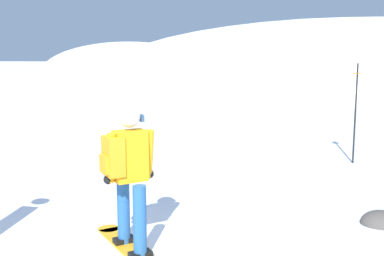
% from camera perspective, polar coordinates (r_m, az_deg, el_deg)
% --- Properties ---
extents(ridge_peak_main, '(43.36, 39.02, 10.44)m').
position_cam_1_polar(ridge_peak_main, '(42.51, 18.07, 5.32)').
color(ridge_peak_main, white).
rests_on(ridge_peak_main, ground).
extents(ridge_peak_far, '(21.45, 19.30, 7.76)m').
position_cam_1_polar(ridge_peak_far, '(58.66, -7.58, 6.51)').
color(ridge_peak_far, white).
rests_on(ridge_peak_far, ground).
extents(snowboarder_main, '(1.36, 1.41, 1.71)m').
position_cam_1_polar(snowboarder_main, '(5.41, -7.74, -5.61)').
color(snowboarder_main, orange).
rests_on(snowboarder_main, ground).
extents(piste_marker_near, '(0.20, 0.20, 2.14)m').
position_cam_1_polar(piste_marker_near, '(10.38, 19.15, 2.56)').
color(piste_marker_near, black).
rests_on(piste_marker_near, ground).
extents(rock_dark, '(0.55, 0.47, 0.38)m').
position_cam_1_polar(rock_dark, '(6.97, 21.85, -10.75)').
color(rock_dark, '#4C4742').
rests_on(rock_dark, ground).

